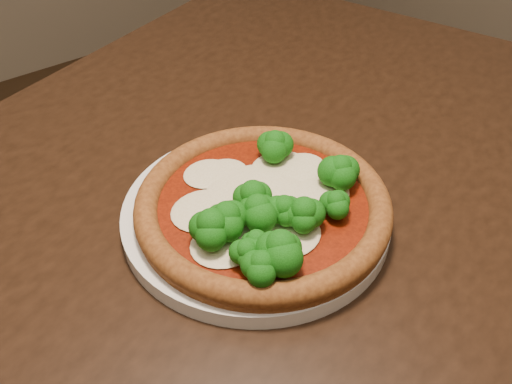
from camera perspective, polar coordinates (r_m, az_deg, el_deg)
dining_table at (r=0.66m, az=-2.42°, el=-11.09°), size 1.50×1.25×0.75m
plate at (r=0.61m, az=-0.00°, el=-2.19°), size 0.29×0.29×0.02m
pizza at (r=0.58m, az=0.80°, el=-1.39°), size 0.27×0.27×0.06m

